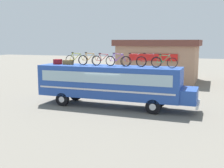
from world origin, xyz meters
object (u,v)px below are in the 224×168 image
luggage_bag_2 (68,62)px  rooftop_bicycle_7 (164,62)px  rooftop_bicycle_1 (76,60)px  rooftop_bicycle_6 (149,61)px  rooftop_bicycle_3 (103,60)px  rooftop_bicycle_5 (134,61)px  rooftop_bicycle_2 (90,60)px  rooftop_bicycle_4 (118,61)px  luggage_bag_1 (58,62)px  bus (111,82)px

luggage_bag_2 → rooftop_bicycle_7: size_ratio=0.43×
rooftop_bicycle_1 → rooftop_bicycle_6: (5.42, 0.12, 0.01)m
rooftop_bicycle_3 → rooftop_bicycle_5: rooftop_bicycle_5 is taller
rooftop_bicycle_1 → rooftop_bicycle_5: 4.41m
rooftop_bicycle_2 → rooftop_bicycle_4: size_ratio=0.97×
rooftop_bicycle_3 → rooftop_bicycle_7: bearing=-3.8°
rooftop_bicycle_7 → luggage_bag_1: bearing=179.0°
rooftop_bicycle_2 → luggage_bag_1: bearing=179.6°
rooftop_bicycle_3 → rooftop_bicycle_4: 1.15m
rooftop_bicycle_4 → rooftop_bicycle_6: size_ratio=1.03×
luggage_bag_2 → rooftop_bicycle_2: (1.80, -0.08, 0.23)m
rooftop_bicycle_2 → rooftop_bicycle_4: rooftop_bicycle_2 is taller
rooftop_bicycle_3 → rooftop_bicycle_7: 4.40m
luggage_bag_2 → luggage_bag_1: bearing=-176.4°
bus → rooftop_bicycle_2: bearing=178.3°
rooftop_bicycle_2 → rooftop_bicycle_3: 1.02m
rooftop_bicycle_1 → rooftop_bicycle_5: size_ratio=0.99×
bus → rooftop_bicycle_5: bearing=7.0°
rooftop_bicycle_5 → rooftop_bicycle_3: bearing=179.2°
rooftop_bicycle_4 → rooftop_bicycle_7: 3.25m
rooftop_bicycle_2 → luggage_bag_2: bearing=177.6°
bus → rooftop_bicycle_5: rooftop_bicycle_5 is taller
rooftop_bicycle_7 → rooftop_bicycle_4: bearing=177.6°
bus → rooftop_bicycle_6: rooftop_bicycle_6 is taller
luggage_bag_1 → rooftop_bicycle_5: bearing=1.2°
rooftop_bicycle_4 → rooftop_bicycle_7: rooftop_bicycle_4 is taller
bus → rooftop_bicycle_7: bearing=-1.0°
rooftop_bicycle_1 → luggage_bag_1: bearing=-176.9°
luggage_bag_2 → rooftop_bicycle_1: rooftop_bicycle_1 is taller
rooftop_bicycle_5 → rooftop_bicycle_6: size_ratio=1.01×
rooftop_bicycle_1 → rooftop_bicycle_3: rooftop_bicycle_1 is taller
luggage_bag_2 → rooftop_bicycle_4: size_ratio=0.41×
rooftop_bicycle_6 → rooftop_bicycle_4: bearing=-174.6°
luggage_bag_2 → rooftop_bicycle_2: size_ratio=0.43×
bus → rooftop_bicycle_1: rooftop_bicycle_1 is taller
rooftop_bicycle_6 → luggage_bag_2: bearing=-178.6°
rooftop_bicycle_3 → rooftop_bicycle_4: size_ratio=0.95×
rooftop_bicycle_7 → luggage_bag_2: bearing=178.5°
luggage_bag_1 → rooftop_bicycle_3: bearing=2.4°
luggage_bag_1 → rooftop_bicycle_6: 6.94m
bus → rooftop_bicycle_6: (2.60, 0.27, 1.54)m
bus → rooftop_bicycle_3: rooftop_bicycle_3 is taller
rooftop_bicycle_5 → rooftop_bicycle_7: bearing=-7.0°
luggage_bag_1 → luggage_bag_2: (0.86, 0.05, -0.02)m
rooftop_bicycle_4 → rooftop_bicycle_6: bearing=5.4°
rooftop_bicycle_4 → rooftop_bicycle_7: size_ratio=1.05×
rooftop_bicycle_5 → rooftop_bicycle_6: (1.01, 0.08, 0.00)m
bus → rooftop_bicycle_2: (-1.68, 0.05, 1.54)m
rooftop_bicycle_1 → rooftop_bicycle_4: (3.29, -0.08, 0.01)m
bus → rooftop_bicycle_4: (0.47, 0.07, 1.54)m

